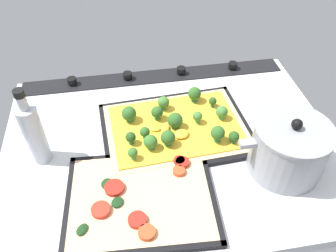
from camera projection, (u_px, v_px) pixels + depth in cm
name	position (u px, v px, depth cm)	size (l,w,h in cm)	color
ground_plane	(170.00, 146.00, 90.42)	(85.37, 65.28, 3.00)	silver
stove_control_panel	(155.00, 76.00, 109.89)	(81.96, 7.00, 2.60)	black
baking_tray_front	(176.00, 130.00, 92.17)	(39.99, 30.26, 1.30)	black
broccoli_pizza	(175.00, 126.00, 90.87)	(37.45, 27.72, 5.90)	#D3B77F
baking_tray_back	(141.00, 199.00, 76.16)	(34.28, 28.23, 1.30)	black
veggie_pizza_back	(140.00, 197.00, 75.66)	(31.74, 25.68, 1.90)	#D9B482
cooking_pot	(288.00, 149.00, 78.88)	(24.34, 17.48, 15.29)	gray
oil_bottle	(34.00, 131.00, 79.93)	(4.79, 4.79, 20.90)	#B7BCC6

